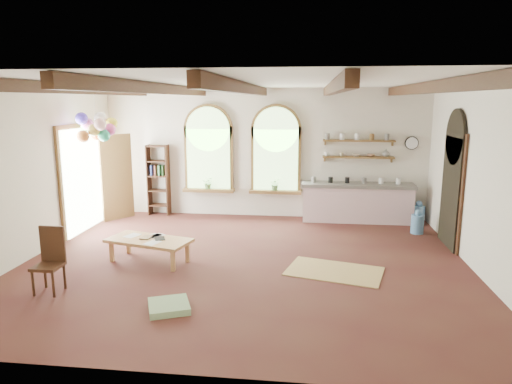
# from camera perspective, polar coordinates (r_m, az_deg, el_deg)

# --- Properties ---
(floor) EXTENTS (8.00, 8.00, 0.00)m
(floor) POSITION_cam_1_polar(r_m,az_deg,el_deg) (8.40, -1.41, -8.82)
(floor) COLOR #4E2A20
(floor) RESTS_ON ground
(ceiling_beams) EXTENTS (6.20, 6.80, 0.18)m
(ceiling_beams) POSITION_cam_1_polar(r_m,az_deg,el_deg) (7.89, -1.52, 12.83)
(ceiling_beams) COLOR #3B2413
(ceiling_beams) RESTS_ON ceiling
(window_left) EXTENTS (1.30, 0.28, 2.20)m
(window_left) POSITION_cam_1_polar(r_m,az_deg,el_deg) (11.58, -5.96, 5.03)
(window_left) COLOR brown
(window_left) RESTS_ON floor
(window_right) EXTENTS (1.30, 0.28, 2.20)m
(window_right) POSITION_cam_1_polar(r_m,az_deg,el_deg) (11.33, 2.50, 4.94)
(window_right) COLOR brown
(window_right) RESTS_ON floor
(left_doorway) EXTENTS (0.10, 1.90, 2.50)m
(left_doorway) POSITION_cam_1_polar(r_m,az_deg,el_deg) (11.00, -20.88, 1.47)
(left_doorway) COLOR brown
(left_doorway) RESTS_ON floor
(right_doorway) EXTENTS (0.10, 1.30, 2.40)m
(right_doorway) POSITION_cam_1_polar(r_m,az_deg,el_deg) (9.89, 23.18, -0.04)
(right_doorway) COLOR black
(right_doorway) RESTS_ON floor
(kitchen_counter) EXTENTS (2.68, 0.62, 0.94)m
(kitchen_counter) POSITION_cam_1_polar(r_m,az_deg,el_deg) (11.33, 12.50, -1.25)
(kitchen_counter) COLOR beige
(kitchen_counter) RESTS_ON floor
(wall_shelf_lower) EXTENTS (1.70, 0.24, 0.04)m
(wall_shelf_lower) POSITION_cam_1_polar(r_m,az_deg,el_deg) (11.33, 12.65, 4.26)
(wall_shelf_lower) COLOR brown
(wall_shelf_lower) RESTS_ON wall_back
(wall_shelf_upper) EXTENTS (1.70, 0.24, 0.04)m
(wall_shelf_upper) POSITION_cam_1_polar(r_m,az_deg,el_deg) (11.29, 12.73, 6.27)
(wall_shelf_upper) COLOR brown
(wall_shelf_upper) RESTS_ON wall_back
(wall_clock) EXTENTS (0.32, 0.04, 0.32)m
(wall_clock) POSITION_cam_1_polar(r_m,az_deg,el_deg) (11.56, 18.89, 5.81)
(wall_clock) COLOR black
(wall_clock) RESTS_ON wall_back
(bookshelf) EXTENTS (0.53, 0.32, 1.80)m
(bookshelf) POSITION_cam_1_polar(r_m,az_deg,el_deg) (11.93, -12.10, 1.47)
(bookshelf) COLOR #3B2413
(bookshelf) RESTS_ON floor
(coffee_table) EXTENTS (1.64, 1.06, 0.43)m
(coffee_table) POSITION_cam_1_polar(r_m,az_deg,el_deg) (8.55, -13.23, -6.07)
(coffee_table) COLOR tan
(coffee_table) RESTS_ON floor
(side_chair) EXTENTS (0.40, 0.40, 1.00)m
(side_chair) POSITION_cam_1_polar(r_m,az_deg,el_deg) (7.78, -24.41, -9.29)
(side_chair) COLOR #3B2413
(side_chair) RESTS_ON floor
(floor_mat) EXTENTS (1.79, 1.36, 0.02)m
(floor_mat) POSITION_cam_1_polar(r_m,az_deg,el_deg) (8.09, 9.77, -9.73)
(floor_mat) COLOR tan
(floor_mat) RESTS_ON floor
(floor_cushion) EXTENTS (0.72, 0.72, 0.10)m
(floor_cushion) POSITION_cam_1_polar(r_m,az_deg,el_deg) (6.75, -10.84, -13.85)
(floor_cushion) COLOR gray
(floor_cushion) RESTS_ON floor
(water_jug_a) EXTENTS (0.29, 0.29, 0.56)m
(water_jug_a) POSITION_cam_1_polar(r_m,az_deg,el_deg) (11.58, 19.64, -2.58)
(water_jug_a) COLOR #5383B2
(water_jug_a) RESTS_ON floor
(water_jug_b) EXTENTS (0.28, 0.28, 0.54)m
(water_jug_b) POSITION_cam_1_polar(r_m,az_deg,el_deg) (10.73, 19.53, -3.69)
(water_jug_b) COLOR #5383B2
(water_jug_b) RESTS_ON floor
(balloon_cluster) EXTENTS (0.83, 0.88, 1.16)m
(balloon_cluster) POSITION_cam_1_polar(r_m,az_deg,el_deg) (10.37, -19.38, 7.61)
(balloon_cluster) COLOR silver
(balloon_cluster) RESTS_ON floor
(table_book) EXTENTS (0.19, 0.27, 0.02)m
(table_book) POSITION_cam_1_polar(r_m,az_deg,el_deg) (8.64, -14.13, -5.50)
(table_book) COLOR olive
(table_book) RESTS_ON coffee_table
(tablet) EXTENTS (0.26, 0.30, 0.01)m
(tablet) POSITION_cam_1_polar(r_m,az_deg,el_deg) (8.52, -11.96, -5.69)
(tablet) COLOR black
(tablet) RESTS_ON coffee_table
(potted_plant_left) EXTENTS (0.27, 0.23, 0.30)m
(potted_plant_left) POSITION_cam_1_polar(r_m,az_deg,el_deg) (11.59, -5.99, 1.13)
(potted_plant_left) COLOR #598C4C
(potted_plant_left) RESTS_ON window_left
(potted_plant_right) EXTENTS (0.27, 0.23, 0.30)m
(potted_plant_right) POSITION_cam_1_polar(r_m,az_deg,el_deg) (11.34, 2.42, 0.96)
(potted_plant_right) COLOR #598C4C
(potted_plant_right) RESTS_ON window_right
(shelf_cup_a) EXTENTS (0.12, 0.10, 0.10)m
(shelf_cup_a) POSITION_cam_1_polar(r_m,az_deg,el_deg) (11.26, 8.85, 4.71)
(shelf_cup_a) COLOR white
(shelf_cup_a) RESTS_ON wall_shelf_lower
(shelf_cup_b) EXTENTS (0.10, 0.10, 0.09)m
(shelf_cup_b) POSITION_cam_1_polar(r_m,az_deg,el_deg) (11.28, 10.63, 4.65)
(shelf_cup_b) COLOR beige
(shelf_cup_b) RESTS_ON wall_shelf_lower
(shelf_bowl_a) EXTENTS (0.22, 0.22, 0.05)m
(shelf_bowl_a) POSITION_cam_1_polar(r_m,az_deg,el_deg) (11.32, 12.40, 4.50)
(shelf_bowl_a) COLOR beige
(shelf_bowl_a) RESTS_ON wall_shelf_lower
(shelf_bowl_b) EXTENTS (0.20, 0.20, 0.06)m
(shelf_bowl_b) POSITION_cam_1_polar(r_m,az_deg,el_deg) (11.36, 14.17, 4.46)
(shelf_bowl_b) COLOR #8C664C
(shelf_bowl_b) RESTS_ON wall_shelf_lower
(shelf_vase) EXTENTS (0.18, 0.18, 0.19)m
(shelf_vase) POSITION_cam_1_polar(r_m,az_deg,el_deg) (11.40, 15.93, 4.73)
(shelf_vase) COLOR slate
(shelf_vase) RESTS_ON wall_shelf_lower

